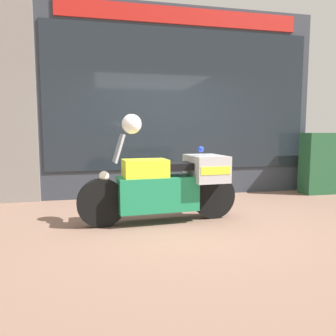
{
  "coord_description": "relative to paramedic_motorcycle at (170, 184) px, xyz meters",
  "views": [
    {
      "loc": [
        -1.25,
        -4.64,
        1.31
      ],
      "look_at": [
        -0.15,
        0.42,
        0.73
      ],
      "focal_mm": 35.0,
      "sensor_mm": 36.0,
      "label": 1
    }
  ],
  "objects": [
    {
      "name": "shop_building",
      "position": [
        -0.21,
        2.07,
        1.34
      ],
      "size": [
        6.52,
        0.55,
        3.77
      ],
      "color": "#333842",
      "rests_on": "ground"
    },
    {
      "name": "white_helmet",
      "position": [
        -0.54,
        -0.04,
        0.85
      ],
      "size": [
        0.27,
        0.27,
        0.27
      ],
      "primitive_type": "sphere",
      "color": "white",
      "rests_on": "paramedic_motorcycle"
    },
    {
      "name": "ground_plane",
      "position": [
        0.23,
        0.07,
        -0.55
      ],
      "size": [
        60.0,
        60.0,
        0.0
      ],
      "primitive_type": "plane",
      "color": "#7A5B4C"
    },
    {
      "name": "paramedic_motorcycle",
      "position": [
        0.0,
        0.0,
        0.0
      ],
      "size": [
        2.33,
        0.75,
        1.27
      ],
      "rotation": [
        0.0,
        0.0,
        3.21
      ],
      "color": "black",
      "rests_on": "ground"
    },
    {
      "name": "window_display",
      "position": [
        0.64,
        2.1,
        -0.11
      ],
      "size": [
        5.11,
        0.3,
        1.82
      ],
      "color": "slate",
      "rests_on": "ground"
    },
    {
      "name": "utility_cabinet",
      "position": [
        3.63,
        1.45,
        0.08
      ],
      "size": [
        0.86,
        0.41,
        1.28
      ],
      "primitive_type": "cube",
      "color": "#235633",
      "rests_on": "ground"
    }
  ]
}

